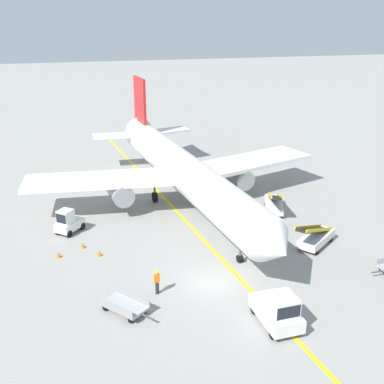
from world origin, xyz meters
name	(u,v)px	position (x,y,z in m)	size (l,w,h in m)	color
ground_plane	(213,283)	(0.00, 0.00, 0.00)	(300.00, 300.00, 0.00)	gray
taxi_line_yellow	(211,247)	(1.32, 5.00, 0.00)	(0.30, 80.00, 0.01)	yellow
airliner	(182,170)	(1.26, 14.23, 3.42)	(28.40, 35.33, 10.10)	white
pushback_tug	(278,310)	(2.27, -5.36, 0.99)	(2.08, 3.69, 2.20)	silver
baggage_tug_near_wing	(68,222)	(-9.16, 10.49, 0.93)	(2.56, 2.66, 2.10)	silver
belt_loader_forward_hold	(274,204)	(8.89, 10.39, 0.78)	(2.89, 5.13, 2.59)	silver
belt_loader_aft_hold	(316,237)	(9.25, 3.23, 0.78)	(4.71, 4.07, 2.59)	silver
baggage_cart_empty_trailing	(124,305)	(-6.15, -1.84, 0.47)	(3.01, 3.42, 0.94)	#A5A5A8
ground_crew_marshaller	(157,281)	(-3.86, -0.33, 0.91)	(0.36, 0.24, 1.70)	#26262D
safety_cone_nose_left	(83,245)	(-8.20, 7.42, 0.22)	(0.36, 0.36, 0.44)	orange
safety_cone_nose_right	(59,255)	(-10.01, 6.31, 0.22)	(0.36, 0.36, 0.44)	orange
safety_cone_wingtip_left	(99,253)	(-7.07, 5.78, 0.22)	(0.36, 0.36, 0.44)	orange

